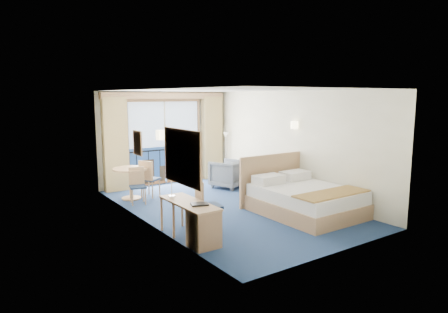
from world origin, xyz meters
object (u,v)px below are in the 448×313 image
at_px(armchair, 228,174).
at_px(floor_lamp, 226,144).
at_px(bed, 303,199).
at_px(desk, 200,224).
at_px(desk_chair, 205,202).
at_px(table_chair_b, 137,183).
at_px(table_chair_a, 148,177).
at_px(nightstand, 279,184).
at_px(round_table, 131,176).

relative_size(armchair, floor_lamp, 0.59).
height_order(bed, desk, bed).
relative_size(desk_chair, table_chair_b, 1.15).
bearing_deg(armchair, table_chair_b, -17.83).
bearing_deg(table_chair_a, floor_lamp, -106.73).
xyz_separation_m(desk, table_chair_b, (0.17, 3.23, 0.11)).
bearing_deg(desk, nightstand, 27.89).
bearing_deg(armchair, table_chair_a, -26.30).
xyz_separation_m(armchair, table_chair_a, (-2.32, 0.23, 0.15)).
distance_m(round_table, table_chair_b, 0.48).
distance_m(desk_chair, round_table, 3.12).
height_order(desk_chair, table_chair_a, desk_chair).
xyz_separation_m(nightstand, desk, (-3.49, -1.85, 0.08)).
height_order(floor_lamp, round_table, floor_lamp).
bearing_deg(floor_lamp, armchair, -121.20).
relative_size(floor_lamp, round_table, 1.66).
bearing_deg(desk_chair, round_table, 17.18).
bearing_deg(floor_lamp, round_table, -168.15).
bearing_deg(floor_lamp, desk_chair, -129.21).
bearing_deg(table_chair_b, armchair, 17.29).
xyz_separation_m(nightstand, round_table, (-3.30, 1.85, 0.30)).
bearing_deg(table_chair_b, desk, -78.43).
height_order(nightstand, table_chair_b, table_chair_b).
height_order(floor_lamp, desk, floor_lamp).
height_order(bed, floor_lamp, floor_lamp).
xyz_separation_m(desk_chair, round_table, (-0.27, 3.11, 0.03)).
height_order(armchair, desk_chair, desk_chair).
xyz_separation_m(armchair, desk, (-2.94, -3.36, -0.01)).
bearing_deg(round_table, floor_lamp, 11.85).
distance_m(bed, table_chair_a, 3.94).
relative_size(bed, round_table, 2.58).
distance_m(armchair, desk_chair, 3.73).
distance_m(nightstand, round_table, 3.80).
bearing_deg(table_chair_b, floor_lamp, 33.64).
bearing_deg(desk_chair, floor_lamp, -26.99).
bearing_deg(table_chair_b, round_table, 101.94).
distance_m(desk, round_table, 3.71).
distance_m(nightstand, armchair, 1.61).
xyz_separation_m(nightstand, desk_chair, (-3.03, -1.26, 0.26)).
height_order(desk_chair, round_table, desk_chair).
distance_m(table_chair_a, table_chair_b, 0.58).
distance_m(bed, desk, 2.87).
bearing_deg(desk_chair, nightstand, -55.21).
bearing_deg(nightstand, table_chair_a, 148.65).
distance_m(floor_lamp, desk_chair, 4.96).
height_order(desk, table_chair_b, table_chair_b).
bearing_deg(desk_chair, table_chair_a, 9.17).
xyz_separation_m(desk, round_table, (0.19, 3.70, 0.22)).
bearing_deg(bed, desk, -172.97).
xyz_separation_m(bed, desk_chair, (-2.39, 0.24, 0.23)).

